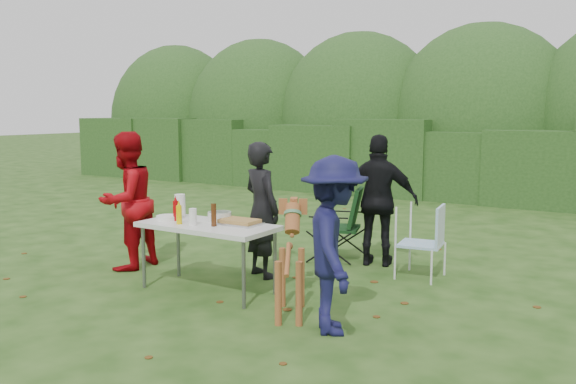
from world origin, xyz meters
The scene contains 20 objects.
ground centered at (0.00, 0.00, 0.00)m, with size 80.00×80.00×0.00m, color #1E4211.
hedge_row centered at (0.00, 8.00, 0.85)m, with size 22.00×1.40×1.70m, color #23471C.
shrub_backdrop centered at (0.00, 9.60, 1.60)m, with size 20.00×2.60×3.20m, color #3D6628.
folding_table centered at (-0.32, -0.15, 0.69)m, with size 1.50×0.70×0.74m.
person_cook centered at (-0.17, 0.66, 0.79)m, with size 0.58×0.38×1.59m, color black.
person_red_jacket centered at (-1.78, 0.08, 0.85)m, with size 0.82×0.64×1.69m, color #A9060E.
person_black_puffy centered at (0.79, 1.86, 0.83)m, with size 0.97×0.40×1.65m, color black.
child centered at (1.40, -0.50, 0.78)m, with size 1.01×0.58×1.56m, color #13133F.
dog centered at (0.85, -0.35, 0.51)m, with size 1.08×0.43×1.03m, color #9E582D, non-canonical shape.
camping_chair centered at (0.24, 1.83, 0.48)m, with size 0.60×0.60×0.97m, color #113214, non-canonical shape.
lawn_chair centered at (1.44, 1.59, 0.43)m, with size 0.51×0.51×0.87m, color #5EA7E0, non-canonical shape.
food_tray centered at (-0.01, 0.01, 0.75)m, with size 0.45×0.30×0.02m, color #B7B7BA.
focaccia_bread centered at (-0.01, 0.01, 0.78)m, with size 0.40×0.26×0.04m, color #B08342.
mustard_bottle centered at (-0.57, -0.31, 0.84)m, with size 0.06×0.06×0.20m, color #E7C502.
ketchup_bottle centered at (-0.74, -0.18, 0.85)m, with size 0.06×0.06×0.22m, color #A10408.
beer_bottle centered at (-0.18, -0.21, 0.86)m, with size 0.06×0.06×0.24m, color #47230F.
paper_towel_roll centered at (-0.86, 0.03, 0.87)m, with size 0.12×0.12×0.26m, color white.
cup_stack centered at (-0.40, -0.29, 0.83)m, with size 0.08×0.08×0.18m, color white.
pasta_bowl centered at (-0.32, 0.07, 0.79)m, with size 0.26×0.26×0.10m, color silver.
plate_stack centered at (-0.85, -0.20, 0.77)m, with size 0.24×0.24×0.05m, color white.
Camera 1 is at (3.81, -5.13, 1.95)m, focal length 38.00 mm.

